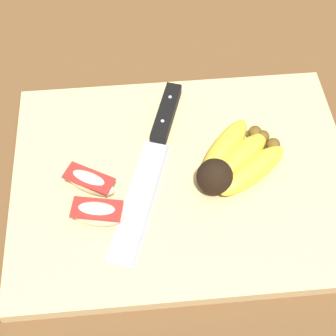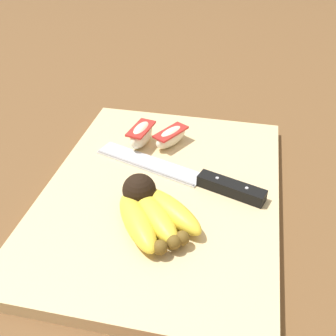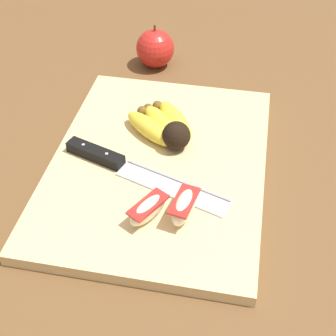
% 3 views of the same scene
% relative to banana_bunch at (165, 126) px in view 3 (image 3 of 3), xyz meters
% --- Properties ---
extents(ground_plane, '(6.00, 6.00, 0.00)m').
position_rel_banana_bunch_xyz_m(ground_plane, '(-0.07, -0.01, -0.04)').
color(ground_plane, brown).
extents(cutting_board, '(0.45, 0.34, 0.02)m').
position_rel_banana_bunch_xyz_m(cutting_board, '(-0.07, -0.00, -0.03)').
color(cutting_board, '#DBBC84').
rests_on(cutting_board, ground_plane).
extents(banana_bunch, '(0.13, 0.13, 0.05)m').
position_rel_banana_bunch_xyz_m(banana_bunch, '(0.00, 0.00, 0.00)').
color(banana_bunch, black).
rests_on(banana_bunch, cutting_board).
extents(chefs_knife, '(0.12, 0.27, 0.02)m').
position_rel_banana_bunch_xyz_m(chefs_knife, '(-0.10, 0.05, -0.01)').
color(chefs_knife, silver).
rests_on(chefs_knife, cutting_board).
extents(apple_wedge_near, '(0.07, 0.04, 0.04)m').
position_rel_banana_bunch_xyz_m(apple_wedge_near, '(-0.18, -0.06, 0.00)').
color(apple_wedge_near, '#F4E5C1').
rests_on(apple_wedge_near, cutting_board).
extents(apple_wedge_middle, '(0.07, 0.06, 0.03)m').
position_rel_banana_bunch_xyz_m(apple_wedge_middle, '(-0.19, -0.01, -0.00)').
color(apple_wedge_middle, '#F4E5C1').
rests_on(apple_wedge_middle, cutting_board).
extents(whole_apple, '(0.08, 0.08, 0.09)m').
position_rel_banana_bunch_xyz_m(whole_apple, '(0.25, 0.07, 0.00)').
color(whole_apple, red).
rests_on(whole_apple, ground_plane).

